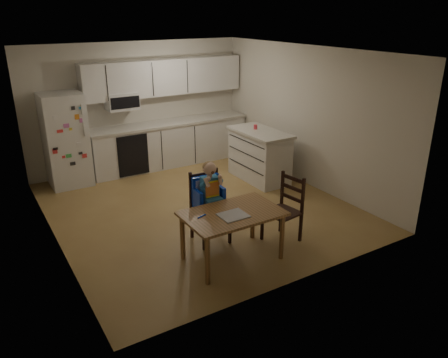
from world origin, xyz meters
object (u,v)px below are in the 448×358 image
Objects in this scene: refrigerator at (66,140)px; chair_side at (287,204)px; chair_booster at (209,193)px; kitchen_island at (259,155)px; dining_table at (232,219)px; red_cup at (255,127)px.

chair_side is (2.12, -3.75, -0.31)m from refrigerator.
refrigerator is at bearing 113.22° from chair_booster.
kitchen_island is 1.10× the size of chair_booster.
kitchen_island reaches higher than chair_side.
refrigerator is 4.00m from dining_table.
refrigerator reaches higher than chair_side.
chair_side is at bearing 3.89° from dining_table.
chair_side is (0.94, -0.55, -0.17)m from chair_booster.
red_cup is (-0.00, 0.15, 0.52)m from kitchen_island.
kitchen_island is at bearing 47.57° from dining_table.
red_cup is 2.63m from chair_booster.
red_cup is 3.09m from dining_table.
refrigerator reaches higher than chair_booster.
refrigerator is 19.99× the size of red_cup.
dining_table is 0.95m from chair_side.
chair_booster reaches higher than kitchen_island.
chair_side is (-1.04, -2.26, -0.46)m from red_cup.
red_cup is 0.07× the size of chair_booster.
chair_booster is (-1.98, -1.71, -0.29)m from red_cup.
red_cup is 0.07× the size of dining_table.
dining_table is at bearing -87.21° from chair_booster.
kitchen_island is 15.23× the size of red_cup.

